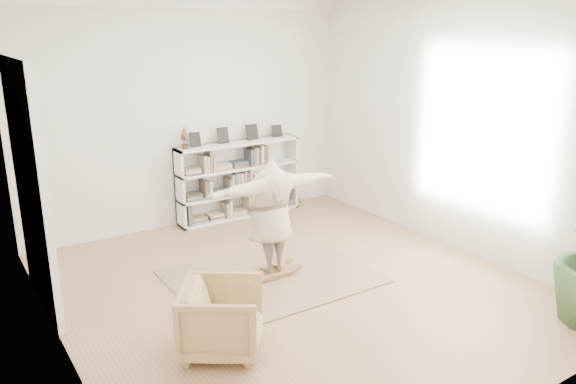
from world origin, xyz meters
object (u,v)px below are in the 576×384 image
object	(u,v)px
armchair	(222,318)
person	(270,213)
rocker_board	(271,272)
bookshelf	(238,180)

from	to	relation	value
armchair	person	xyz separation A→B (m)	(1.32, 1.20, 0.52)
rocker_board	person	size ratio (longest dim) A/B	0.30
armchair	rocker_board	distance (m)	1.81
rocker_board	bookshelf	bearing A→B (deg)	70.95
rocker_board	armchair	bearing A→B (deg)	-137.42
person	bookshelf	bearing A→B (deg)	-109.05
bookshelf	rocker_board	bearing A→B (deg)	-109.20
bookshelf	person	bearing A→B (deg)	-109.20
bookshelf	armchair	xyz separation A→B (m)	(-2.16, -3.62, -0.27)
armchair	rocker_board	size ratio (longest dim) A/B	1.46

